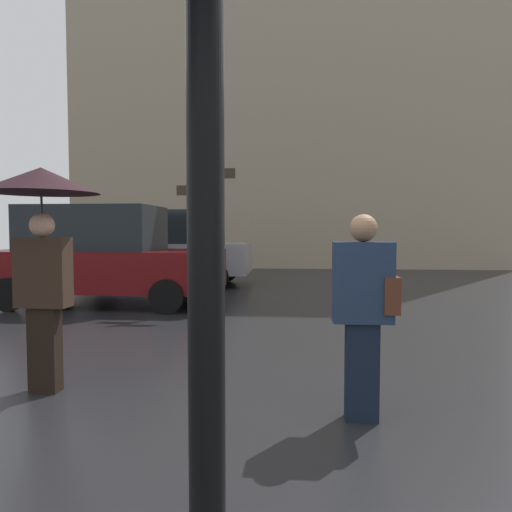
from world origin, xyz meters
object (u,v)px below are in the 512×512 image
pedestrian_with_umbrella (42,215)px  parked_car_left (167,248)px  parked_car_right (102,256)px  pedestrian_with_bag (365,304)px  street_signpost (205,219)px

pedestrian_with_umbrella → parked_car_left: (-1.20, 8.33, -0.60)m
pedestrian_with_umbrella → parked_car_left: bearing=-63.8°
pedestrian_with_umbrella → parked_car_right: 5.18m
pedestrian_with_bag → parked_car_right: size_ratio=0.35×
pedestrian_with_umbrella → pedestrian_with_bag: 2.91m
pedestrian_with_bag → street_signpost: (-2.19, 4.84, 0.77)m
street_signpost → pedestrian_with_bag: bearing=-65.7°
pedestrian_with_umbrella → street_signpost: 4.49m
parked_car_left → parked_car_right: size_ratio=0.95×
pedestrian_with_umbrella → parked_car_left: size_ratio=0.47×
parked_car_left → street_signpost: bearing=-78.9°
parked_car_left → pedestrian_with_bag: bearing=-79.2°
parked_car_right → street_signpost: bearing=1.8°
parked_car_left → street_signpost: size_ratio=1.56×
pedestrian_with_umbrella → pedestrian_with_bag: pedestrian_with_umbrella is taller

